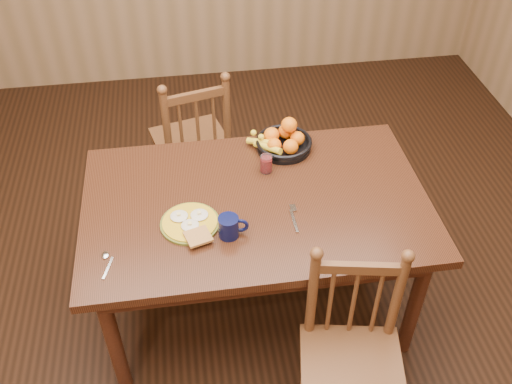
{
  "coord_description": "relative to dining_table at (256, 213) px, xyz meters",
  "views": [
    {
      "loc": [
        -0.28,
        -1.93,
        2.53
      ],
      "look_at": [
        0.0,
        0.0,
        0.8
      ],
      "focal_mm": 40.0,
      "sensor_mm": 36.0,
      "label": 1
    }
  ],
  "objects": [
    {
      "name": "room",
      "position": [
        0.0,
        0.0,
        0.68
      ],
      "size": [
        4.52,
        5.02,
        2.72
      ],
      "color": "black",
      "rests_on": "ground"
    },
    {
      "name": "dining_table",
      "position": [
        0.0,
        0.0,
        0.0
      ],
      "size": [
        1.6,
        1.0,
        0.75
      ],
      "color": "black",
      "rests_on": "ground"
    },
    {
      "name": "fruit_bowl",
      "position": [
        0.19,
        0.37,
        0.13
      ],
      "size": [
        0.32,
        0.29,
        0.17
      ],
      "color": "black",
      "rests_on": "dining_table"
    },
    {
      "name": "chair_far",
      "position": [
        -0.26,
        0.88,
        -0.2
      ],
      "size": [
        0.52,
        0.5,
        0.95
      ],
      "rotation": [
        0.0,
        0.0,
        3.38
      ],
      "color": "#472715",
      "rests_on": "ground"
    },
    {
      "name": "spoon",
      "position": [
        -0.67,
        -0.27,
        0.09
      ],
      "size": [
        0.05,
        0.16,
        0.01
      ],
      "rotation": [
        0.0,
        0.0,
        -0.28
      ],
      "color": "silver",
      "rests_on": "dining_table"
    },
    {
      "name": "chair_near",
      "position": [
        0.3,
        -0.69,
        -0.21
      ],
      "size": [
        0.49,
        0.47,
        0.93
      ],
      "rotation": [
        0.0,
        0.0,
        -0.19
      ],
      "color": "#472715",
      "rests_on": "ground"
    },
    {
      "name": "juice_glass",
      "position": [
        0.08,
        0.2,
        0.13
      ],
      "size": [
        0.06,
        0.06,
        0.09
      ],
      "color": "silver",
      "rests_on": "dining_table"
    },
    {
      "name": "breakfast_plate",
      "position": [
        -0.31,
        -0.12,
        0.1
      ],
      "size": [
        0.26,
        0.3,
        0.04
      ],
      "color": "#59601E",
      "rests_on": "dining_table"
    },
    {
      "name": "coffee_mug",
      "position": [
        -0.14,
        -0.21,
        0.14
      ],
      "size": [
        0.13,
        0.09,
        0.1
      ],
      "color": "black",
      "rests_on": "dining_table"
    },
    {
      "name": "fork",
      "position": [
        0.15,
        -0.14,
        0.09
      ],
      "size": [
        0.03,
        0.18,
        0.0
      ],
      "rotation": [
        0.0,
        0.0,
        0.02
      ],
      "color": "silver",
      "rests_on": "dining_table"
    }
  ]
}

